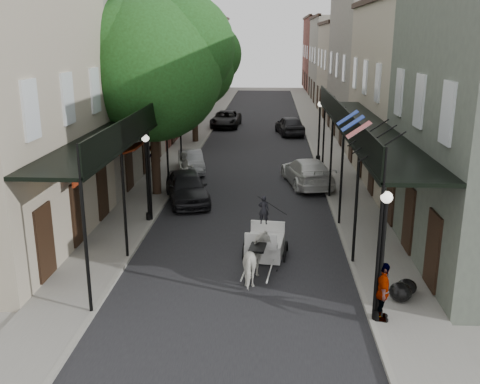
# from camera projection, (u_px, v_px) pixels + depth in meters

# --- Properties ---
(ground) EXTENTS (140.00, 140.00, 0.00)m
(ground) POSITION_uv_depth(u_px,v_px,m) (235.00, 287.00, 17.05)
(ground) COLOR gray
(ground) RESTS_ON ground
(road) EXTENTS (8.00, 90.00, 0.01)m
(road) POSITION_uv_depth(u_px,v_px,m) (255.00, 155.00, 36.22)
(road) COLOR black
(road) RESTS_ON ground
(sidewalk_left) EXTENTS (2.20, 90.00, 0.12)m
(sidewalk_left) POSITION_uv_depth(u_px,v_px,m) (182.00, 153.00, 36.48)
(sidewalk_left) COLOR gray
(sidewalk_left) RESTS_ON ground
(sidewalk_right) EXTENTS (2.20, 90.00, 0.12)m
(sidewalk_right) POSITION_uv_depth(u_px,v_px,m) (329.00, 155.00, 35.93)
(sidewalk_right) COLOR gray
(sidewalk_right) RESTS_ON ground
(building_row_left) EXTENTS (5.00, 80.00, 10.50)m
(building_row_left) POSITION_uv_depth(u_px,v_px,m) (157.00, 67.00, 44.82)
(building_row_left) COLOR #A39682
(building_row_left) RESTS_ON ground
(building_row_right) EXTENTS (5.00, 80.00, 10.50)m
(building_row_right) POSITION_uv_depth(u_px,v_px,m) (364.00, 68.00, 43.87)
(building_row_right) COLOR gray
(building_row_right) RESTS_ON ground
(gallery_left) EXTENTS (2.20, 18.05, 4.88)m
(gallery_left) POSITION_uv_depth(u_px,v_px,m) (134.00, 125.00, 22.88)
(gallery_left) COLOR black
(gallery_left) RESTS_ON sidewalk_left
(gallery_right) EXTENTS (2.20, 18.05, 4.88)m
(gallery_right) POSITION_uv_depth(u_px,v_px,m) (360.00, 127.00, 22.34)
(gallery_right) COLOR black
(gallery_right) RESTS_ON sidewalk_right
(tree_near) EXTENTS (7.31, 6.80, 9.63)m
(tree_near) POSITION_uv_depth(u_px,v_px,m) (161.00, 63.00, 25.23)
(tree_near) COLOR #382619
(tree_near) RESTS_ON sidewalk_left
(tree_far) EXTENTS (6.45, 6.00, 8.61)m
(tree_far) POSITION_uv_depth(u_px,v_px,m) (199.00, 63.00, 38.83)
(tree_far) COLOR #382619
(tree_far) RESTS_ON sidewalk_left
(lamppost_right_near) EXTENTS (0.32, 0.32, 3.71)m
(lamppost_right_near) POSITION_uv_depth(u_px,v_px,m) (382.00, 255.00, 14.33)
(lamppost_right_near) COLOR black
(lamppost_right_near) RESTS_ON sidewalk_right
(lamppost_left) EXTENTS (0.32, 0.32, 3.71)m
(lamppost_left) POSITION_uv_depth(u_px,v_px,m) (147.00, 176.00, 22.46)
(lamppost_left) COLOR black
(lamppost_left) RESTS_ON sidewalk_left
(lamppost_right_far) EXTENTS (0.32, 0.32, 3.71)m
(lamppost_right_far) POSITION_uv_depth(u_px,v_px,m) (319.00, 130.00, 33.51)
(lamppost_right_far) COLOR black
(lamppost_right_far) RESTS_ON sidewalk_right
(horse) EXTENTS (1.01, 1.85, 1.49)m
(horse) POSITION_uv_depth(u_px,v_px,m) (257.00, 260.00, 17.28)
(horse) COLOR silver
(horse) RESTS_ON ground
(carriage) EXTENTS (1.69, 2.33, 2.50)m
(carriage) POSITION_uv_depth(u_px,v_px,m) (266.00, 229.00, 19.42)
(carriage) COLOR black
(carriage) RESTS_ON ground
(pedestrian_walking) EXTENTS (1.04, 0.91, 1.80)m
(pedestrian_walking) POSITION_uv_depth(u_px,v_px,m) (185.00, 168.00, 28.68)
(pedestrian_walking) COLOR #B8B7AD
(pedestrian_walking) RESTS_ON ground
(pedestrian_sidewalk_left) EXTENTS (1.11, 1.03, 1.50)m
(pedestrian_sidewalk_left) POSITION_uv_depth(u_px,v_px,m) (153.00, 158.00, 31.27)
(pedestrian_sidewalk_left) COLOR gray
(pedestrian_sidewalk_left) RESTS_ON sidewalk_left
(pedestrian_sidewalk_right) EXTENTS (0.54, 1.04, 1.69)m
(pedestrian_sidewalk_right) POSITION_uv_depth(u_px,v_px,m) (383.00, 292.00, 14.63)
(pedestrian_sidewalk_right) COLOR gray
(pedestrian_sidewalk_right) RESTS_ON sidewalk_right
(car_left_near) EXTENTS (2.97, 4.78, 1.52)m
(car_left_near) POSITION_uv_depth(u_px,v_px,m) (187.00, 187.00, 25.63)
(car_left_near) COLOR black
(car_left_near) RESTS_ON ground
(car_left_mid) EXTENTS (2.17, 3.99, 1.25)m
(car_left_mid) POSITION_uv_depth(u_px,v_px,m) (191.00, 161.00, 31.45)
(car_left_mid) COLOR #939498
(car_left_mid) RESTS_ON ground
(car_left_far) EXTENTS (2.58, 5.20, 1.42)m
(car_left_far) POSITION_uv_depth(u_px,v_px,m) (226.00, 119.00, 47.12)
(car_left_far) COLOR black
(car_left_far) RESTS_ON ground
(car_right_near) EXTENTS (2.96, 5.34, 1.46)m
(car_right_near) POSITION_uv_depth(u_px,v_px,m) (307.00, 172.00, 28.57)
(car_right_near) COLOR silver
(car_right_near) RESTS_ON ground
(car_right_far) EXTENTS (2.60, 4.83, 1.56)m
(car_right_far) POSITION_uv_depth(u_px,v_px,m) (290.00, 125.00, 43.42)
(car_right_far) COLOR black
(car_right_far) RESTS_ON ground
(trash_bags) EXTENTS (0.93, 1.08, 0.57)m
(trash_bags) POSITION_uv_depth(u_px,v_px,m) (403.00, 290.00, 16.00)
(trash_bags) COLOR black
(trash_bags) RESTS_ON sidewalk_right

